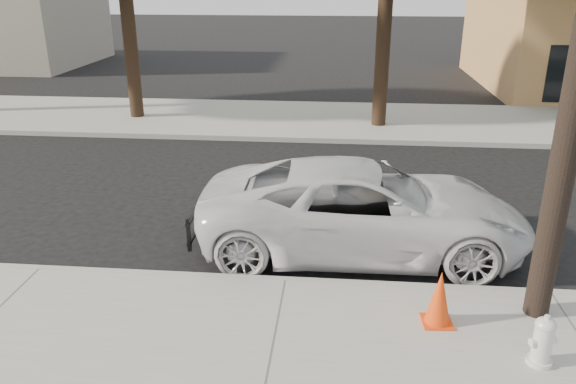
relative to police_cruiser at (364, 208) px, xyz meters
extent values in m
plane|color=black|center=(-1.23, 0.66, -0.79)|extent=(120.00, 120.00, 0.00)
cube|color=gray|center=(-1.23, -3.64, -0.71)|extent=(90.00, 4.40, 0.15)
cube|color=gray|center=(-1.23, 9.16, -0.71)|extent=(90.00, 5.00, 0.15)
cube|color=#9E9B93|center=(-1.23, -1.44, -0.71)|extent=(90.00, 0.12, 0.16)
cylinder|color=black|center=(-7.23, 8.86, 1.49)|extent=(0.44, 0.44, 4.25)
cylinder|color=black|center=(0.77, 8.46, 1.74)|extent=(0.44, 0.44, 4.75)
imported|color=silver|center=(0.00, 0.00, 0.00)|extent=(5.73, 2.75, 1.57)
cylinder|color=silver|center=(2.05, -3.18, -0.61)|extent=(0.31, 0.31, 0.06)
cylinder|color=silver|center=(2.05, -3.18, -0.37)|extent=(0.23, 0.23, 0.53)
ellipsoid|color=silver|center=(2.05, -3.18, -0.09)|extent=(0.25, 0.25, 0.18)
cylinder|color=silver|center=(2.05, -3.18, -0.32)|extent=(0.34, 0.20, 0.11)
cylinder|color=silver|center=(2.05, -3.18, -0.32)|extent=(0.18, 0.21, 0.13)
cube|color=#EA3F0C|center=(0.94, -2.42, -0.63)|extent=(0.42, 0.42, 0.02)
cone|color=#EA3F0C|center=(0.94, -2.42, -0.25)|extent=(0.38, 0.38, 0.78)
camera|label=1|loc=(-0.48, -9.08, 3.80)|focal=35.00mm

